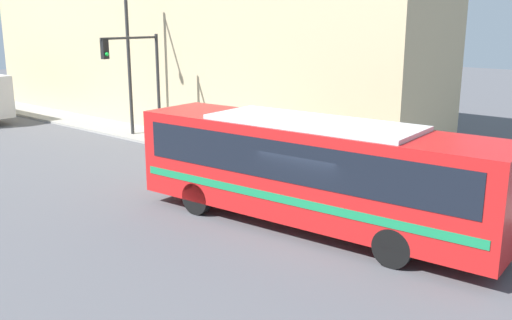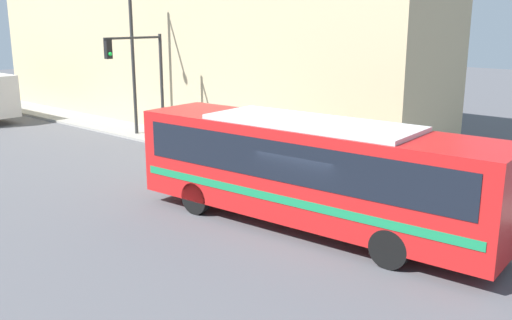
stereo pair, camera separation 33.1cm
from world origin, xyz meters
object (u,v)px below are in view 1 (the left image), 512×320
(city_bus, at_px, (311,166))
(parking_meter, at_px, (243,139))
(traffic_light_pole, at_px, (139,70))
(fire_hydrant, at_px, (305,162))
(pedestrian_near_corner, at_px, (304,147))
(street_lamp, at_px, (122,40))

(city_bus, bearing_deg, parking_meter, 51.90)
(traffic_light_pole, bearing_deg, parking_meter, -80.45)
(city_bus, height_order, fire_hydrant, city_bus)
(fire_hydrant, relative_size, traffic_light_pole, 0.15)
(traffic_light_pole, relative_size, parking_meter, 4.06)
(traffic_light_pole, xyz_separation_m, pedestrian_near_corner, (1.76, -8.52, -2.83))
(fire_hydrant, bearing_deg, street_lamp, 90.69)
(street_lamp, bearing_deg, pedestrian_near_corner, -85.17)
(city_bus, xyz_separation_m, parking_meter, (4.77, 6.97, -0.90))
(traffic_light_pole, bearing_deg, pedestrian_near_corner, -78.36)
(traffic_light_pole, bearing_deg, fire_hydrant, -83.90)
(fire_hydrant, relative_size, street_lamp, 0.09)
(city_bus, bearing_deg, street_lamp, 69.29)
(street_lamp, xyz_separation_m, pedestrian_near_corner, (0.92, -10.92, -4.13))
(parking_meter, relative_size, pedestrian_near_corner, 0.83)
(city_bus, bearing_deg, traffic_light_pole, 69.71)
(fire_hydrant, bearing_deg, city_bus, -142.64)
(traffic_light_pole, bearing_deg, street_lamp, 70.78)
(fire_hydrant, distance_m, traffic_light_pole, 9.72)
(parking_meter, bearing_deg, city_bus, -124.40)
(fire_hydrant, height_order, street_lamp, street_lamp)
(city_bus, xyz_separation_m, pedestrian_near_corner, (5.56, 4.23, -1.00))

